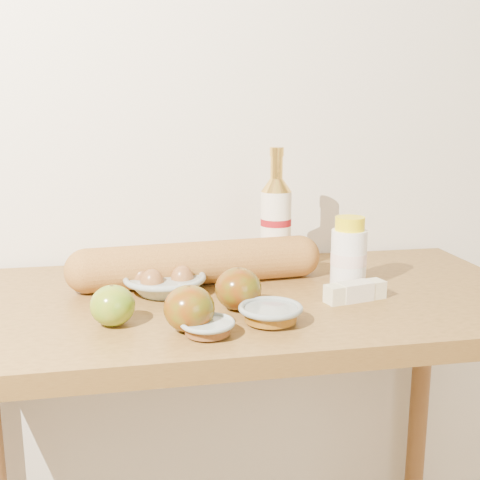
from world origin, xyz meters
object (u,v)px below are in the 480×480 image
object	(u,v)px
egg_bowl	(164,282)
cream_bottle	(349,254)
bourbon_bottle	(276,223)
table	(237,353)
baguette	(198,263)

from	to	relation	value
egg_bowl	cream_bottle	bearing A→B (deg)	-3.53
bourbon_bottle	egg_bowl	bearing A→B (deg)	-149.59
table	cream_bottle	xyz separation A→B (m)	(0.24, 0.02, 0.19)
bourbon_bottle	cream_bottle	xyz separation A→B (m)	(0.12, -0.13, -0.05)
bourbon_bottle	baguette	distance (m)	0.20
bourbon_bottle	egg_bowl	world-z (taller)	bourbon_bottle
bourbon_bottle	egg_bowl	distance (m)	0.29
bourbon_bottle	cream_bottle	distance (m)	0.19
egg_bowl	baguette	world-z (taller)	baguette
egg_bowl	baguette	xyz separation A→B (m)	(0.07, 0.05, 0.02)
table	baguette	xyz separation A→B (m)	(-0.07, 0.09, 0.17)
bourbon_bottle	egg_bowl	xyz separation A→B (m)	(-0.26, -0.11, -0.09)
baguette	table	bearing A→B (deg)	-58.79
bourbon_bottle	cream_bottle	bearing A→B (deg)	-39.64
cream_bottle	egg_bowl	bearing A→B (deg)	169.07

